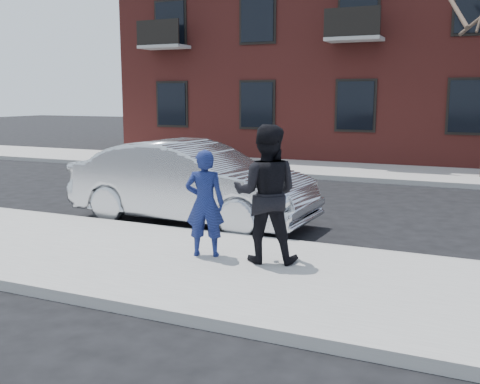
% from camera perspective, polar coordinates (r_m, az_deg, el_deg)
% --- Properties ---
extents(ground, '(100.00, 100.00, 0.00)m').
position_cam_1_polar(ground, '(8.93, -8.58, -6.96)').
color(ground, black).
rests_on(ground, ground).
extents(near_sidewalk, '(50.00, 3.50, 0.15)m').
position_cam_1_polar(near_sidewalk, '(8.71, -9.49, -6.91)').
color(near_sidewalk, gray).
rests_on(near_sidewalk, ground).
extents(near_curb, '(50.00, 0.10, 0.15)m').
position_cam_1_polar(near_curb, '(10.20, -3.85, -4.32)').
color(near_curb, '#999691').
rests_on(near_curb, ground).
extents(far_sidewalk, '(50.00, 3.50, 0.15)m').
position_cam_1_polar(far_sidewalk, '(19.16, 9.99, 2.19)').
color(far_sidewalk, gray).
rests_on(far_sidewalk, ground).
extents(far_curb, '(50.00, 0.10, 0.15)m').
position_cam_1_polar(far_curb, '(17.43, 8.50, 1.49)').
color(far_curb, '#999691').
rests_on(far_curb, ground).
extents(apartment_building, '(24.30, 10.30, 12.30)m').
position_cam_1_polar(apartment_building, '(25.55, 18.97, 17.37)').
color(apartment_building, maroon).
rests_on(apartment_building, ground).
extents(silver_sedan, '(5.09, 1.95, 1.66)m').
position_cam_1_polar(silver_sedan, '(11.30, -4.94, 0.95)').
color(silver_sedan, '#B7BABF').
rests_on(silver_sedan, ground).
extents(man_hoodie, '(0.68, 0.56, 1.62)m').
position_cam_1_polar(man_hoodie, '(8.44, -3.59, -1.14)').
color(man_hoodie, navy).
rests_on(man_hoodie, near_sidewalk).
extents(man_peacoat, '(1.13, 0.98, 2.01)m').
position_cam_1_polar(man_peacoat, '(8.12, 2.66, -0.19)').
color(man_peacoat, black).
rests_on(man_peacoat, near_sidewalk).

